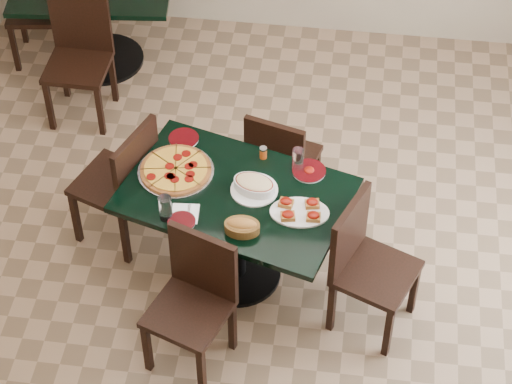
# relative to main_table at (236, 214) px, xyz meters

# --- Properties ---
(floor) EXTENTS (5.50, 5.50, 0.00)m
(floor) POSITION_rel_main_table_xyz_m (0.16, -0.07, -0.57)
(floor) COLOR #8E6E52
(floor) RESTS_ON ground
(main_table) EXTENTS (1.50, 1.18, 0.75)m
(main_table) POSITION_rel_main_table_xyz_m (0.00, 0.00, 0.00)
(main_table) COLOR black
(main_table) RESTS_ON floor
(back_table) EXTENTS (1.26, 0.97, 0.75)m
(back_table) POSITION_rel_main_table_xyz_m (-1.37, 2.03, -0.04)
(back_table) COLOR black
(back_table) RESTS_ON floor
(chair_far) EXTENTS (0.50, 0.50, 0.86)m
(chair_far) POSITION_rel_main_table_xyz_m (0.20, 0.60, -0.09)
(chair_far) COLOR black
(chair_far) RESTS_ON floor
(chair_near) EXTENTS (0.55, 0.55, 0.91)m
(chair_near) POSITION_rel_main_table_xyz_m (-0.15, -0.60, -0.06)
(chair_near) COLOR black
(chair_near) RESTS_ON floor
(chair_right) EXTENTS (0.57, 0.57, 0.93)m
(chair_right) POSITION_rel_main_table_xyz_m (0.79, -0.22, -0.05)
(chair_right) COLOR black
(chair_right) RESTS_ON floor
(chair_left) EXTENTS (0.58, 0.58, 0.96)m
(chair_left) POSITION_rel_main_table_xyz_m (-0.75, 0.23, -0.03)
(chair_left) COLOR black
(chair_left) RESTS_ON floor
(back_chair_near) EXTENTS (0.45, 0.45, 0.94)m
(back_chair_near) POSITION_rel_main_table_xyz_m (-1.36, 1.48, -0.04)
(back_chair_near) COLOR black
(back_chair_near) RESTS_ON floor
(back_chair_left) EXTENTS (0.48, 0.48, 0.91)m
(back_chair_left) POSITION_rel_main_table_xyz_m (-1.77, 2.05, -0.06)
(back_chair_left) COLOR black
(back_chair_left) RESTS_ON floor
(pepperoni_pizza) EXTENTS (0.46, 0.46, 0.04)m
(pepperoni_pizza) POSITION_rel_main_table_xyz_m (-0.38, 0.13, 0.20)
(pepperoni_pizza) COLOR silver
(pepperoni_pizza) RESTS_ON main_table
(lasagna_casserole) EXTENTS (0.29, 0.28, 0.09)m
(lasagna_casserole) POSITION_rel_main_table_xyz_m (0.11, 0.03, 0.23)
(lasagna_casserole) COLOR silver
(lasagna_casserole) RESTS_ON main_table
(bread_basket) EXTENTS (0.21, 0.14, 0.09)m
(bread_basket) POSITION_rel_main_table_xyz_m (0.08, -0.29, 0.22)
(bread_basket) COLOR brown
(bread_basket) RESTS_ON main_table
(bruschetta_platter) EXTENTS (0.36, 0.26, 0.05)m
(bruschetta_platter) POSITION_rel_main_table_xyz_m (0.39, -0.12, 0.21)
(bruschetta_platter) COLOR silver
(bruschetta_platter) RESTS_ON main_table
(side_plate_near) EXTENTS (0.16, 0.16, 0.02)m
(side_plate_near) POSITION_rel_main_table_xyz_m (-0.27, -0.28, 0.19)
(side_plate_near) COLOR silver
(side_plate_near) RESTS_ON main_table
(side_plate_far_r) EXTENTS (0.20, 0.20, 0.03)m
(side_plate_far_r) POSITION_rel_main_table_xyz_m (0.41, 0.23, 0.19)
(side_plate_far_r) COLOR silver
(side_plate_far_r) RESTS_ON main_table
(side_plate_far_l) EXTENTS (0.19, 0.19, 0.02)m
(side_plate_far_l) POSITION_rel_main_table_xyz_m (-0.39, 0.42, 0.19)
(side_plate_far_l) COLOR silver
(side_plate_far_l) RESTS_ON main_table
(napkin_setting) EXTENTS (0.17, 0.17, 0.01)m
(napkin_setting) POSITION_rel_main_table_xyz_m (-0.26, -0.21, 0.18)
(napkin_setting) COLOR white
(napkin_setting) RESTS_ON main_table
(water_glass_a) EXTENTS (0.07, 0.07, 0.15)m
(water_glass_a) POSITION_rel_main_table_xyz_m (0.34, 0.26, 0.26)
(water_glass_a) COLOR white
(water_glass_a) RESTS_ON main_table
(water_glass_b) EXTENTS (0.08, 0.08, 0.16)m
(water_glass_b) POSITION_rel_main_table_xyz_m (-0.37, -0.25, 0.26)
(water_glass_b) COLOR white
(water_glass_b) RESTS_ON main_table
(pepper_shaker) EXTENTS (0.05, 0.05, 0.08)m
(pepper_shaker) POSITION_rel_main_table_xyz_m (0.12, 0.32, 0.22)
(pepper_shaker) COLOR #CD5415
(pepper_shaker) RESTS_ON main_table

